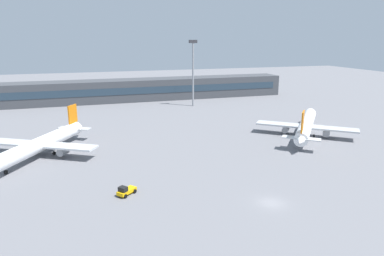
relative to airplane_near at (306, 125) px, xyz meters
The scene contains 6 objects.
ground_plane 31.14m from the airplane_near, 169.06° to the left, with size 400.00×400.00×0.00m, color slate.
terminal_building 76.64m from the airplane_near, 113.41° to the left, with size 120.80×12.13×9.00m.
airplane_near is the anchor object (origin of this frame).
airplane_mid 68.79m from the airplane_near, behind, with size 24.60×33.76×9.32m.
baggage_tug_yellow 57.96m from the airplane_near, 155.74° to the right, with size 3.71×3.48×1.75m.
floodlight_tower_west 54.42m from the airplane_near, 108.32° to the left, with size 3.20×0.80×25.42m.
Camera 1 is at (-28.62, -46.75, 26.43)m, focal length 33.14 mm.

